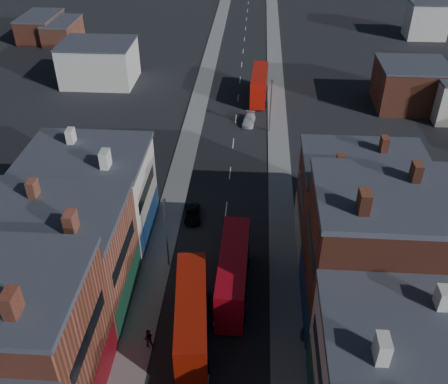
# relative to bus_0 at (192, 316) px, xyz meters

# --- Properties ---
(pavement_west) EXTENTS (3.00, 200.00, 0.12)m
(pavement_west) POSITION_rel_bus_0_xyz_m (-4.78, 28.77, -2.53)
(pavement_west) COLOR gray
(pavement_west) RESTS_ON ground
(pavement_east) EXTENTS (3.00, 200.00, 0.12)m
(pavement_east) POSITION_rel_bus_0_xyz_m (8.22, 28.77, -2.53)
(pavement_east) COLOR gray
(pavement_east) RESTS_ON ground
(lamp_post_2) EXTENTS (0.25, 0.70, 8.12)m
(lamp_post_2) POSITION_rel_bus_0_xyz_m (-3.48, 8.77, 2.12)
(lamp_post_2) COLOR slate
(lamp_post_2) RESTS_ON ground
(lamp_post_3) EXTENTS (0.25, 0.70, 8.12)m
(lamp_post_3) POSITION_rel_bus_0_xyz_m (6.92, 38.77, 2.12)
(lamp_post_3) COLOR slate
(lamp_post_3) RESTS_ON ground
(bus_0) EXTENTS (3.72, 11.31, 4.80)m
(bus_0) POSITION_rel_bus_0_xyz_m (0.00, 0.00, 0.00)
(bus_0) COLOR #B01B0A
(bus_0) RESTS_ON ground
(bus_1) EXTENTS (2.99, 11.16, 4.80)m
(bus_1) POSITION_rel_bus_0_xyz_m (3.22, 5.54, 0.00)
(bus_1) COLOR #B80A18
(bus_1) RESTS_ON ground
(bus_2) EXTENTS (3.07, 10.88, 4.66)m
(bus_2) POSITION_rel_bus_0_xyz_m (5.22, 50.77, -0.07)
(bus_2) COLOR #BB1308
(bus_2) RESTS_ON ground
(car_2) EXTENTS (2.28, 4.16, 1.10)m
(car_2) POSITION_rel_bus_0_xyz_m (-2.05, 16.84, -2.04)
(car_2) COLOR black
(car_2) RESTS_ON ground
(car_3) EXTENTS (2.14, 4.48, 1.26)m
(car_3) POSITION_rel_bus_0_xyz_m (3.79, 41.26, -1.96)
(car_3) COLOR white
(car_3) RESTS_ON ground
(ped_1) EXTENTS (0.97, 0.64, 1.85)m
(ped_1) POSITION_rel_bus_0_xyz_m (-3.58, -1.27, -1.54)
(ped_1) COLOR #3D181A
(ped_1) RESTS_ON pavement_west
(ped_3) EXTENTS (0.50, 0.95, 1.55)m
(ped_3) POSITION_rel_bus_0_xyz_m (9.42, 0.18, -1.69)
(ped_3) COLOR #5F5C51
(ped_3) RESTS_ON pavement_east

